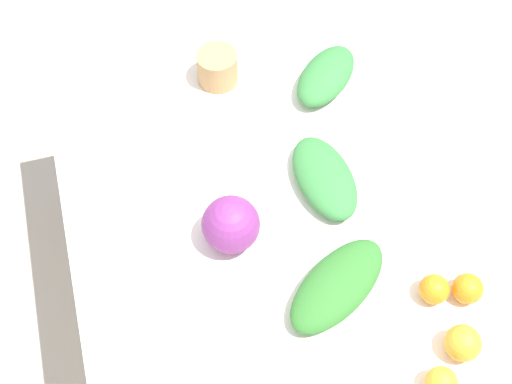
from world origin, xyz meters
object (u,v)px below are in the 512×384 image
at_px(greens_bunch_chard, 337,285).
at_px(orange_1, 468,289).
at_px(orange_2, 434,289).
at_px(orange_3, 441,383).
at_px(greens_bunch_dandelion, 324,178).
at_px(cabbage_purple, 231,225).
at_px(paper_bag, 218,68).
at_px(orange_0, 463,343).
at_px(greens_bunch_kale, 326,76).

relative_size(greens_bunch_chard, orange_1, 4.12).
relative_size(orange_1, orange_2, 1.02).
height_order(greens_bunch_chard, orange_3, orange_3).
bearing_deg(greens_bunch_dandelion, cabbage_purple, 109.33).
distance_m(paper_bag, orange_2, 0.86).
xyz_separation_m(greens_bunch_dandelion, orange_3, (-0.58, -0.07, 0.00)).
relative_size(paper_bag, greens_bunch_chard, 0.39).
xyz_separation_m(greens_bunch_dandelion, greens_bunch_chard, (-0.30, 0.07, 0.00)).
distance_m(cabbage_purple, greens_bunch_chard, 0.29).
bearing_deg(greens_bunch_chard, orange_3, -153.28).
bearing_deg(paper_bag, orange_0, -160.49).
bearing_deg(cabbage_purple, orange_2, -123.15).
height_order(greens_bunch_chard, orange_1, orange_1).
height_order(orange_2, orange_3, same).
xyz_separation_m(cabbage_purple, orange_3, (-0.48, -0.35, -0.04)).
bearing_deg(orange_1, greens_bunch_kale, 8.68).
height_order(cabbage_purple, orange_0, cabbage_purple).
height_order(orange_0, orange_1, orange_0).
distance_m(greens_bunch_chard, orange_0, 0.31).
bearing_deg(paper_bag, orange_3, -165.94).
bearing_deg(orange_1, orange_2, 75.71).
height_order(greens_bunch_dandelion, orange_1, orange_1).
relative_size(greens_bunch_dandelion, orange_2, 3.75).
height_order(greens_bunch_kale, orange_3, greens_bunch_kale).
height_order(greens_bunch_kale, orange_2, greens_bunch_kale).
distance_m(cabbage_purple, greens_bunch_dandelion, 0.29).
distance_m(paper_bag, greens_bunch_kale, 0.31).
relative_size(paper_bag, orange_2, 1.61).
bearing_deg(paper_bag, greens_bunch_chard, -171.28).
bearing_deg(orange_2, greens_bunch_kale, 2.79).
distance_m(greens_bunch_chard, greens_bunch_kale, 0.65).
bearing_deg(orange_1, greens_bunch_dandelion, 29.83).
bearing_deg(orange_1, paper_bag, 26.15).
xyz_separation_m(cabbage_purple, orange_1, (-0.29, -0.49, -0.03)).
bearing_deg(orange_3, greens_bunch_dandelion, 7.26).
relative_size(greens_bunch_chard, orange_2, 4.19).
relative_size(greens_bunch_chard, greens_bunch_kale, 1.21).
bearing_deg(greens_bunch_kale, paper_bag, 71.15).
bearing_deg(orange_2, orange_0, -177.16).
height_order(greens_bunch_chard, orange_2, orange_2).
xyz_separation_m(greens_bunch_dandelion, orange_2, (-0.37, -0.15, 0.00)).
bearing_deg(greens_bunch_dandelion, paper_bag, 22.61).
distance_m(greens_bunch_chard, orange_3, 0.31).
xyz_separation_m(paper_bag, greens_bunch_kale, (-0.10, -0.29, -0.01)).
relative_size(paper_bag, orange_0, 1.39).
relative_size(paper_bag, greens_bunch_dandelion, 0.43).
distance_m(greens_bunch_dandelion, orange_3, 0.58).
xyz_separation_m(greens_bunch_dandelion, orange_1, (-0.39, -0.22, 0.00)).
xyz_separation_m(cabbage_purple, paper_bag, (0.53, -0.09, -0.02)).
bearing_deg(greens_bunch_chard, orange_0, -133.58).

